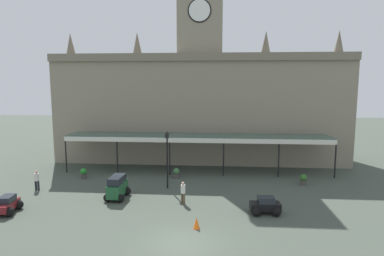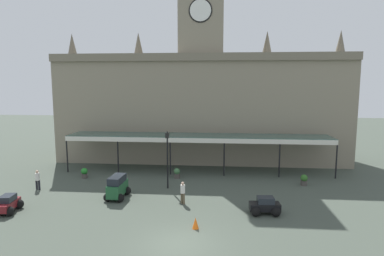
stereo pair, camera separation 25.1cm
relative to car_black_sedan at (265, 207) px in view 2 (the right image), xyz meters
The scene contains 13 objects.
ground_plane 7.08m from the car_black_sedan, 138.37° to the right, with size 140.00×140.00×0.00m, color #414A40.
station_building 18.01m from the car_black_sedan, 108.21° to the left, with size 32.13×6.89×19.98m.
entrance_canopy 12.04m from the car_black_sedan, 116.96° to the left, with size 26.08×3.26×3.71m.
car_black_sedan is the anchor object (origin of this frame).
car_green_van 11.17m from the car_black_sedan, 168.68° to the left, with size 1.67×2.44×1.77m.
car_maroon_sedan 17.66m from the car_black_sedan, behind, with size 1.67×2.14×1.19m.
pedestrian_near_entrance 18.52m from the car_black_sedan, 168.97° to the left, with size 0.39×0.34×1.67m.
pedestrian_beside_cars 5.95m from the car_black_sedan, 166.42° to the left, with size 0.34×0.34×1.67m.
victorian_lamppost 9.28m from the car_black_sedan, 146.68° to the left, with size 0.30×0.30×4.88m.
traffic_cone 5.27m from the car_black_sedan, 149.11° to the right, with size 0.40×0.40×0.71m, color orange.
planter_forecourt_centre 7.95m from the car_black_sedan, 57.85° to the left, with size 0.60×0.60×0.96m.
planter_by_canopy 10.63m from the car_black_sedan, 131.71° to the left, with size 0.60×0.60×0.96m.
planter_near_kerb 17.29m from the car_black_sedan, 155.37° to the left, with size 0.60×0.60×0.96m.
Camera 2 is at (2.23, -17.21, 8.86)m, focal length 30.98 mm.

